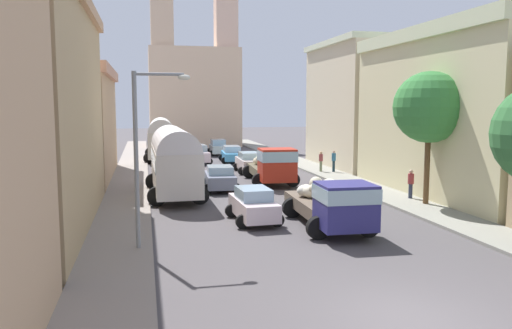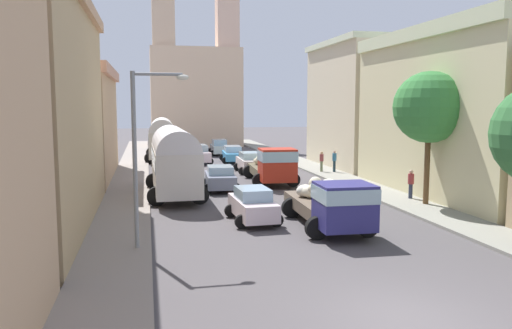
{
  "view_description": "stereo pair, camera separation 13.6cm",
  "coord_description": "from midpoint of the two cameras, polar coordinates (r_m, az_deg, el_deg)",
  "views": [
    {
      "loc": [
        -6.19,
        -10.98,
        5.23
      ],
      "look_at": [
        0.0,
        17.44,
        1.8
      ],
      "focal_mm": 35.96,
      "sensor_mm": 36.0,
      "label": 1
    },
    {
      "loc": [
        -6.06,
        -11.01,
        5.23
      ],
      "look_at": [
        0.0,
        17.44,
        1.8
      ],
      "focal_mm": 35.96,
      "sensor_mm": 36.0,
      "label": 2
    }
  ],
  "objects": [
    {
      "name": "ground_plane",
      "position": [
        38.84,
        -3.1,
        -1.03
      ],
      "size": [
        154.0,
        154.0,
        0.0
      ],
      "primitive_type": "plane",
      "color": "#4D484B"
    },
    {
      "name": "sidewalk_left",
      "position": [
        38.36,
        -13.86,
        -1.21
      ],
      "size": [
        2.5,
        70.0,
        0.14
      ],
      "primitive_type": "cube",
      "color": "gray",
      "rests_on": "ground"
    },
    {
      "name": "sidewalk_right",
      "position": [
        40.61,
        7.04,
        -0.64
      ],
      "size": [
        2.5,
        70.0,
        0.14
      ],
      "primitive_type": "cube",
      "color": "gray",
      "rests_on": "ground"
    },
    {
      "name": "building_left_1",
      "position": [
        23.05,
        -24.41,
        5.19
      ],
      "size": [
        5.33,
        14.97,
        9.66
      ],
      "color": "tan",
      "rests_on": "ground"
    },
    {
      "name": "building_left_2",
      "position": [
        37.98,
        -20.29,
        4.29
      ],
      "size": [
        6.33,
        13.9,
        7.73
      ],
      "color": "tan",
      "rests_on": "ground"
    },
    {
      "name": "building_right_1",
      "position": [
        31.21,
        20.58,
        5.47
      ],
      "size": [
        4.99,
        14.87,
        9.49
      ],
      "color": "beige",
      "rests_on": "ground"
    },
    {
      "name": "building_right_2",
      "position": [
        43.64,
        11.24,
        6.54
      ],
      "size": [
        6.04,
        11.2,
        10.35
      ],
      "color": "beige",
      "rests_on": "ground"
    },
    {
      "name": "distant_church",
      "position": [
        65.33,
        -6.98,
        8.31
      ],
      "size": [
        11.02,
        7.78,
        20.81
      ],
      "color": "beige",
      "rests_on": "ground"
    },
    {
      "name": "parked_bus_0",
      "position": [
        29.43,
        -9.21,
        0.65
      ],
      "size": [
        3.29,
        8.6,
        3.92
      ],
      "color": "beige",
      "rests_on": "ground"
    },
    {
      "name": "parked_bus_1",
      "position": [
        48.6,
        -10.58,
        3.0
      ],
      "size": [
        3.35,
        8.58,
        3.93
      ],
      "color": "beige",
      "rests_on": "ground"
    },
    {
      "name": "cargo_truck_0",
      "position": [
        21.5,
        8.32,
        -4.21
      ],
      "size": [
        3.09,
        6.73,
        2.2
      ],
      "color": "navy",
      "rests_on": "ground"
    },
    {
      "name": "cargo_truck_1",
      "position": [
        33.53,
        1.7,
        -0.1
      ],
      "size": [
        3.28,
        7.36,
        2.48
      ],
      "color": "#B42918",
      "rests_on": "ground"
    },
    {
      "name": "car_0",
      "position": [
        39.35,
        -0.87,
        0.24
      ],
      "size": [
        2.22,
        4.13,
        1.57
      ],
      "color": "silver",
      "rests_on": "ground"
    },
    {
      "name": "car_1",
      "position": [
        46.48,
        -2.8,
        1.17
      ],
      "size": [
        2.32,
        4.32,
        1.49
      ],
      "color": "#4298D0",
      "rests_on": "ground"
    },
    {
      "name": "car_2",
      "position": [
        53.26,
        -4.31,
        1.92
      ],
      "size": [
        2.22,
        4.1,
        1.61
      ],
      "color": "silver",
      "rests_on": "ground"
    },
    {
      "name": "car_3",
      "position": [
        22.89,
        -0.46,
        -4.5
      ],
      "size": [
        2.21,
        3.77,
        1.54
      ],
      "color": "silver",
      "rests_on": "ground"
    },
    {
      "name": "car_4",
      "position": [
        31.29,
        -4.15,
        -1.51
      ],
      "size": [
        2.41,
        3.7,
        1.5
      ],
      "color": "slate",
      "rests_on": "ground"
    },
    {
      "name": "car_5",
      "position": [
        45.75,
        -6.7,
        1.15
      ],
      "size": [
        2.52,
        4.27,
        1.67
      ],
      "color": "silver",
      "rests_on": "ground"
    },
    {
      "name": "car_6",
      "position": [
        53.51,
        -7.74,
        1.93
      ],
      "size": [
        2.29,
        4.44,
        1.66
      ],
      "color": "#AA2D2D",
      "rests_on": "ground"
    },
    {
      "name": "pedestrian_0",
      "position": [
        39.22,
        7.13,
        0.43
      ],
      "size": [
        0.41,
        0.41,
        1.68
      ],
      "color": "#6D7755",
      "rests_on": "ground"
    },
    {
      "name": "pedestrian_1",
      "position": [
        39.17,
        8.54,
        0.46
      ],
      "size": [
        0.45,
        0.45,
        1.76
      ],
      "color": "#1C313B",
      "rests_on": "ground"
    },
    {
      "name": "pedestrian_2",
      "position": [
        29.07,
        16.71,
        -1.97
      ],
      "size": [
        0.45,
        0.45,
        1.71
      ],
      "color": "#2C3247",
      "rests_on": "ground"
    },
    {
      "name": "streetlamp_near",
      "position": [
        18.37,
        -12.53,
        2.26
      ],
      "size": [
        2.01,
        0.28,
        6.37
      ],
      "color": "gray",
      "rests_on": "ground"
    },
    {
      "name": "roadside_tree_1",
      "position": [
        27.42,
        18.58,
        6.03
      ],
      "size": [
        3.62,
        3.62,
        6.9
      ],
      "color": "brown",
      "rests_on": "ground"
    }
  ]
}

